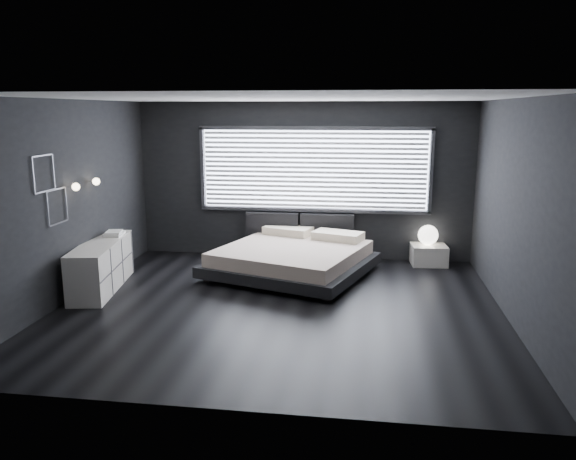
# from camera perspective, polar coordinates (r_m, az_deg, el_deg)

# --- Properties ---
(room) EXTENTS (6.04, 6.00, 2.80)m
(room) POSITION_cam_1_polar(r_m,az_deg,el_deg) (7.43, -0.92, 2.41)
(room) COLOR black
(room) RESTS_ON ground
(window) EXTENTS (4.14, 0.09, 1.52)m
(window) POSITION_cam_1_polar(r_m,az_deg,el_deg) (10.03, 2.63, 6.13)
(window) COLOR white
(window) RESTS_ON ground
(headboard) EXTENTS (1.96, 0.16, 0.52)m
(headboard) POSITION_cam_1_polar(r_m,az_deg,el_deg) (10.16, 1.18, 0.28)
(headboard) COLOR black
(headboard) RESTS_ON ground
(sconce_near) EXTENTS (0.18, 0.11, 0.11)m
(sconce_near) POSITION_cam_1_polar(r_m,az_deg,el_deg) (8.39, -20.76, 4.12)
(sconce_near) COLOR silver
(sconce_near) RESTS_ON ground
(sconce_far) EXTENTS (0.18, 0.11, 0.11)m
(sconce_far) POSITION_cam_1_polar(r_m,az_deg,el_deg) (8.92, -18.93, 4.68)
(sconce_far) COLOR silver
(sconce_far) RESTS_ON ground
(wall_art_upper) EXTENTS (0.01, 0.48, 0.48)m
(wall_art_upper) POSITION_cam_1_polar(r_m,az_deg,el_deg) (7.89, -23.56, 5.28)
(wall_art_upper) COLOR #47474C
(wall_art_upper) RESTS_ON ground
(wall_art_lower) EXTENTS (0.01, 0.48, 0.48)m
(wall_art_lower) POSITION_cam_1_polar(r_m,az_deg,el_deg) (8.17, -22.38, 2.24)
(wall_art_lower) COLOR #47474C
(wall_art_lower) RESTS_ON ground
(bed) EXTENTS (2.93, 2.86, 0.61)m
(bed) POSITION_cam_1_polar(r_m,az_deg,el_deg) (9.21, 0.48, -2.80)
(bed) COLOR black
(bed) RESTS_ON ground
(nightstand) EXTENTS (0.64, 0.54, 0.35)m
(nightstand) POSITION_cam_1_polar(r_m,az_deg,el_deg) (10.10, 14.10, -2.46)
(nightstand) COLOR white
(nightstand) RESTS_ON ground
(orb_lamp) EXTENTS (0.35, 0.35, 0.35)m
(orb_lamp) POSITION_cam_1_polar(r_m,az_deg,el_deg) (10.05, 14.04, -0.49)
(orb_lamp) COLOR white
(orb_lamp) RESTS_ON nightstand
(dresser) EXTENTS (0.79, 1.84, 0.72)m
(dresser) POSITION_cam_1_polar(r_m,az_deg,el_deg) (8.91, -18.41, -3.45)
(dresser) COLOR white
(dresser) RESTS_ON ground
(book_stack) EXTENTS (0.30, 0.38, 0.07)m
(book_stack) POSITION_cam_1_polar(r_m,az_deg,el_deg) (9.25, -17.27, -0.32)
(book_stack) COLOR white
(book_stack) RESTS_ON dresser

